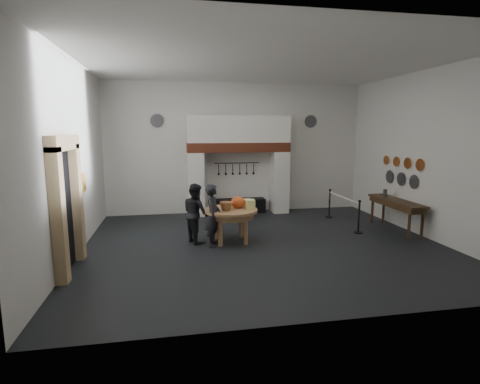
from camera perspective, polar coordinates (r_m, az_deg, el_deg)
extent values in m
cube|color=black|center=(9.73, 3.61, -7.92)|extent=(9.00, 8.00, 0.02)
cube|color=silver|center=(9.42, 3.91, 19.21)|extent=(9.00, 8.00, 0.02)
cube|color=silver|center=(13.21, -0.53, 6.64)|extent=(9.00, 0.02, 4.50)
cube|color=silver|center=(5.53, 13.97, 2.39)|extent=(9.00, 0.02, 4.50)
cube|color=silver|center=(9.29, -24.34, 4.60)|extent=(0.02, 8.00, 4.50)
cube|color=silver|center=(11.29, 26.59, 5.16)|extent=(0.02, 8.00, 4.50)
cube|color=silver|center=(12.81, -6.76, 1.20)|extent=(0.55, 0.70, 2.15)
cube|color=silver|center=(13.32, 6.01, 1.53)|extent=(0.55, 0.70, 2.15)
cube|color=#9E442B|center=(12.87, -0.26, 6.83)|extent=(3.50, 0.72, 0.32)
cube|color=silver|center=(12.85, -0.26, 9.55)|extent=(3.50, 0.70, 0.90)
cube|color=black|center=(13.19, -0.30, -2.13)|extent=(1.90, 0.45, 0.50)
cylinder|color=black|center=(13.17, -0.46, 4.45)|extent=(1.60, 0.02, 0.02)
cube|color=black|center=(8.46, -25.27, -2.73)|extent=(0.04, 1.10, 2.50)
cube|color=tan|center=(7.76, -25.95, -3.43)|extent=(0.22, 0.30, 2.60)
cube|color=tan|center=(9.09, -23.65, -1.50)|extent=(0.22, 0.30, 2.60)
cube|color=tan|center=(8.27, -25.35, 6.81)|extent=(0.22, 1.70, 0.30)
cube|color=gold|center=(10.12, -22.76, 1.33)|extent=(0.05, 0.34, 0.44)
cylinder|color=tan|center=(9.70, -1.38, -2.82)|extent=(1.71, 1.71, 0.07)
ellipsoid|color=#EB5B21|center=(9.79, -0.32, -1.56)|extent=(0.36, 0.36, 0.31)
cube|color=#FBF596|center=(9.71, 1.58, -1.87)|extent=(0.22, 0.22, 0.24)
cube|color=#F6EF93|center=(10.00, 1.11, -1.65)|extent=(0.18, 0.18, 0.20)
cone|color=#A2623B|center=(9.50, -2.13, -2.19)|extent=(0.40, 0.40, 0.22)
ellipsoid|color=#A16D39|center=(10.00, -2.26, -1.86)|extent=(0.31, 0.18, 0.13)
imported|color=black|center=(9.42, -4.16, -3.55)|extent=(0.48, 0.64, 1.57)
imported|color=black|center=(9.77, -6.75, -3.19)|extent=(0.83, 0.92, 1.54)
cube|color=#3B2615|center=(11.72, 22.72, -1.26)|extent=(0.55, 2.20, 0.06)
cylinder|color=#515257|center=(12.20, 21.23, -0.11)|extent=(0.12, 0.12, 0.22)
cylinder|color=#C6662D|center=(11.45, 25.72, 3.76)|extent=(0.03, 0.34, 0.34)
cylinder|color=#C6662D|center=(11.89, 24.17, 4.05)|extent=(0.03, 0.32, 0.32)
cylinder|color=#C6662D|center=(12.35, 22.72, 4.31)|extent=(0.03, 0.30, 0.30)
cylinder|color=#C6662D|center=(12.81, 21.39, 4.56)|extent=(0.03, 0.28, 0.28)
cylinder|color=#4C4C51|center=(11.66, 24.97, 1.42)|extent=(0.03, 0.40, 0.40)
cylinder|color=#4C4C51|center=(12.15, 23.34, 1.82)|extent=(0.03, 0.40, 0.40)
cylinder|color=#4C4C51|center=(12.65, 21.84, 2.19)|extent=(0.03, 0.40, 0.40)
cylinder|color=#4C4C51|center=(12.97, -12.54, 10.56)|extent=(0.44, 0.03, 0.44)
cylinder|color=#4C4C51|center=(13.89, 10.73, 10.54)|extent=(0.44, 0.03, 0.44)
cylinder|color=black|center=(11.12, 17.65, -3.73)|extent=(0.05, 0.05, 0.90)
cylinder|color=black|center=(12.87, 13.49, -1.78)|extent=(0.05, 0.05, 0.90)
cylinder|color=white|center=(11.91, 15.50, -0.81)|extent=(0.04, 2.00, 0.04)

